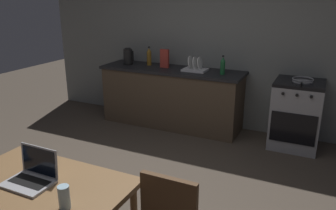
{
  "coord_description": "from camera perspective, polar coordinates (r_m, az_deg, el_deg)",
  "views": [
    {
      "loc": [
        1.49,
        -2.29,
        1.93
      ],
      "look_at": [
        -0.02,
        0.87,
        0.77
      ],
      "focal_mm": 35.83,
      "sensor_mm": 36.0,
      "label": 1
    }
  ],
  "objects": [
    {
      "name": "frying_pan",
      "position": [
        4.53,
        21.94,
        3.95
      ],
      "size": [
        0.26,
        0.44,
        0.05
      ],
      "color": "gray",
      "rests_on": "stove_oven"
    },
    {
      "name": "ground_plane",
      "position": [
        3.34,
        -6.45,
        -17.11
      ],
      "size": [
        12.0,
        12.0,
        0.0
      ],
      "primitive_type": "plane",
      "color": "#473D33"
    },
    {
      "name": "back_wall",
      "position": [
        4.96,
        11.69,
        11.14
      ],
      "size": [
        6.4,
        0.1,
        2.69
      ],
      "primitive_type": "cube",
      "color": "gray",
      "rests_on": "ground_plane"
    },
    {
      "name": "dish_rack",
      "position": [
        4.84,
        4.63,
        6.36
      ],
      "size": [
        0.34,
        0.26,
        0.21
      ],
      "color": "silver",
      "rests_on": "kitchen_counter"
    },
    {
      "name": "stove_oven",
      "position": [
        4.68,
        20.96,
        -1.49
      ],
      "size": [
        0.6,
        0.62,
        0.89
      ],
      "color": "gray",
      "rests_on": "ground_plane"
    },
    {
      "name": "bottle",
      "position": [
        4.65,
        9.29,
        6.63
      ],
      "size": [
        0.07,
        0.07,
        0.26
      ],
      "color": "#19592D",
      "rests_on": "kitchen_counter"
    },
    {
      "name": "dining_table",
      "position": [
        2.48,
        -21.19,
        -14.18
      ],
      "size": [
        1.2,
        0.78,
        0.72
      ],
      "color": "brown",
      "rests_on": "ground_plane"
    },
    {
      "name": "cereal_box",
      "position": [
        5.04,
        -0.58,
        7.92
      ],
      "size": [
        0.13,
        0.05,
        0.27
      ],
      "color": "#B2382D",
      "rests_on": "kitchen_counter"
    },
    {
      "name": "drinking_glass",
      "position": [
        2.12,
        -17.25,
        -14.77
      ],
      "size": [
        0.07,
        0.07,
        0.15
      ],
      "color": "#99B7C6",
      "rests_on": "dining_table"
    },
    {
      "name": "electric_kettle",
      "position": [
        5.33,
        -6.81,
        8.19
      ],
      "size": [
        0.17,
        0.15,
        0.26
      ],
      "color": "black",
      "rests_on": "kitchen_counter"
    },
    {
      "name": "laptop",
      "position": [
        2.47,
        -22.17,
        -11.14
      ],
      "size": [
        0.32,
        0.24,
        0.23
      ],
      "rotation": [
        0.0,
        0.0,
        -0.18
      ],
      "color": "#99999E",
      "rests_on": "dining_table"
    },
    {
      "name": "bottle_b",
      "position": [
        5.23,
        -3.24,
        8.25
      ],
      "size": [
        0.07,
        0.07,
        0.29
      ],
      "color": "#8C601E",
      "rests_on": "kitchen_counter"
    },
    {
      "name": "kitchen_counter",
      "position": [
        5.11,
        0.6,
        1.38
      ],
      "size": [
        2.16,
        0.64,
        0.89
      ],
      "color": "#4C3D2D",
      "rests_on": "ground_plane"
    }
  ]
}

